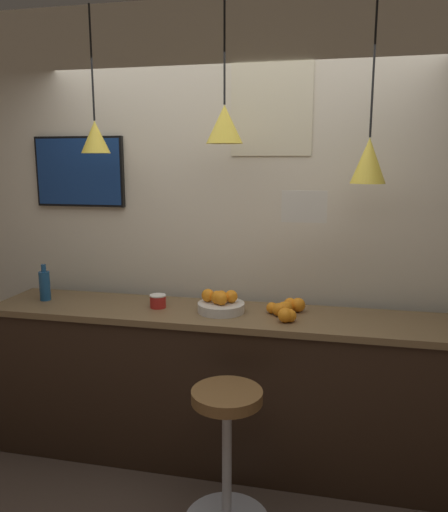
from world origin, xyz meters
TOP-DOWN VIEW (x-y plane):
  - back_wall at (0.00, 1.03)m, footprint 8.00×0.06m
  - service_counter at (0.00, 0.65)m, footprint 2.98×0.54m
  - bar_stool at (0.14, 0.08)m, footprint 0.46×0.46m
  - fruit_bowl at (-0.02, 0.65)m, footprint 0.29×0.29m
  - orange_pile at (0.37, 0.66)m, footprint 0.23×0.32m
  - juice_bottle at (-1.22, 0.65)m, footprint 0.07×0.07m
  - spread_jar at (-0.43, 0.65)m, footprint 0.10×0.10m
  - pendant_lamp_left at (-0.81, 0.66)m, footprint 0.18×0.18m
  - pendant_lamp_middle at (0.00, 0.66)m, footprint 0.21×0.21m
  - pendant_lamp_right at (0.81, 0.66)m, footprint 0.19×0.19m
  - mounted_tv at (-1.10, 0.98)m, footprint 0.65×0.04m
  - hanging_menu_board at (0.48, 0.46)m, footprint 0.24×0.01m
  - wall_poster at (0.23, 0.99)m, footprint 0.51×0.01m

SIDE VIEW (x-z plane):
  - bar_stool at x=0.14m, z-range 0.10..0.86m
  - service_counter at x=0.00m, z-range 0.00..0.99m
  - orange_pile at x=0.37m, z-range 0.99..1.07m
  - spread_jar at x=-0.43m, z-range 0.99..1.07m
  - fruit_bowl at x=-0.02m, z-range 0.97..1.11m
  - juice_bottle at x=-1.22m, z-range 0.97..1.21m
  - back_wall at x=0.00m, z-range 0.00..2.90m
  - hanging_menu_board at x=0.48m, z-range 1.58..1.75m
  - mounted_tv at x=-1.10m, z-range 1.59..2.06m
  - pendant_lamp_right at x=0.81m, z-range 1.39..2.42m
  - pendant_lamp_left at x=-0.81m, z-range 1.62..2.48m
  - pendant_lamp_middle at x=0.00m, z-range 1.71..2.51m
  - wall_poster at x=0.23m, z-range 1.93..2.50m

